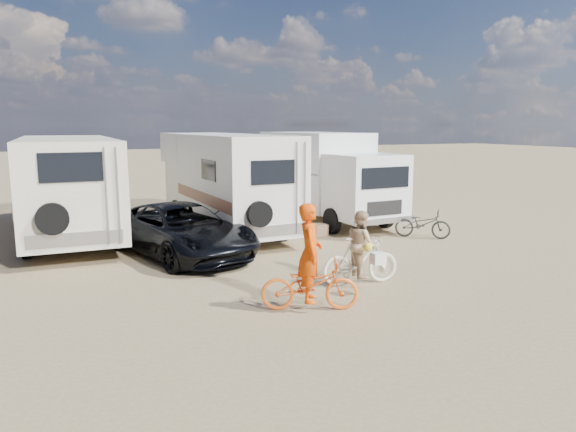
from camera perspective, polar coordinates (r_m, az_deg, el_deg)
name	(u,v)px	position (r m, az deg, el deg)	size (l,w,h in m)	color
ground	(311,281)	(12.31, 2.43, -6.95)	(140.00, 140.00, 0.00)	#907A56
rv_main	(224,183)	(18.09, -6.79, 3.52)	(2.30, 7.95, 3.21)	white
rv_left	(69,188)	(18.20, -22.23, 2.75)	(2.64, 8.44, 3.12)	beige
box_truck	(328,178)	(19.71, 4.27, 4.09)	(2.39, 6.73, 3.23)	white
dark_suv	(182,230)	(14.79, -11.21, -1.49)	(2.35, 5.09, 1.41)	black
bike_man	(310,285)	(10.37, 2.31, -7.32)	(0.65, 1.87, 0.98)	orange
bike_woman	(361,261)	(12.08, 7.72, -4.73)	(0.50, 1.78, 1.07)	silver
rider_man	(310,262)	(10.25, 2.33, -4.88)	(0.69, 0.45, 1.90)	#DE4407
rider_woman	(361,252)	(12.03, 7.74, -3.77)	(0.72, 0.56, 1.49)	tan
bike_parked	(423,224)	(17.39, 14.08, -0.80)	(0.60, 1.71, 0.90)	#232523
cooler	(164,246)	(15.29, -13.01, -3.07)	(0.53, 0.39, 0.43)	#246181
crate	(319,230)	(17.37, 3.36, -1.44)	(0.45, 0.45, 0.36)	#8D7052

